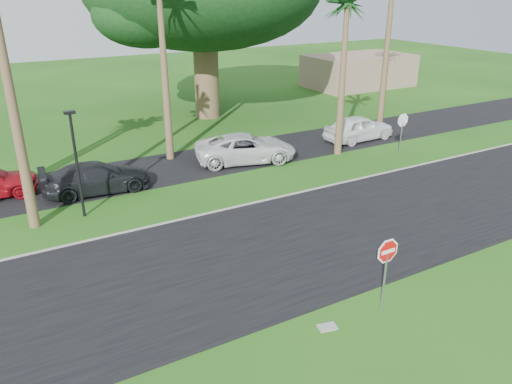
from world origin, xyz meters
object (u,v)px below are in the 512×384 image
object	(u,v)px
stop_sign_far	(402,126)
car_minivan	(246,148)
car_dark	(96,178)
car_pickup	(359,128)
stop_sign_near	(387,261)

from	to	relation	value
stop_sign_far	car_minivan	size ratio (longest dim) A/B	0.46
car_dark	car_pickup	xyz separation A→B (m)	(16.66, 0.54, 0.08)
stop_sign_far	car_dark	world-z (taller)	stop_sign_far
stop_sign_far	car_dark	size ratio (longest dim) A/B	0.52
stop_sign_near	stop_sign_far	size ratio (longest dim) A/B	1.00
car_dark	car_pickup	bearing A→B (deg)	-85.34
stop_sign_near	car_minivan	distance (m)	14.74
car_minivan	car_pickup	distance (m)	8.28
stop_sign_near	car_pickup	xyz separation A→B (m)	(11.33, 14.51, -0.96)
car_minivan	car_dark	bearing A→B (deg)	107.85
stop_sign_near	car_dark	size ratio (longest dim) A/B	0.52
stop_sign_near	car_pickup	world-z (taller)	stop_sign_near
car_minivan	stop_sign_far	bearing A→B (deg)	-96.89
stop_sign_near	stop_sign_far	xyz separation A→B (m)	(11.50, 11.00, 0.00)
stop_sign_near	car_pickup	distance (m)	18.43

